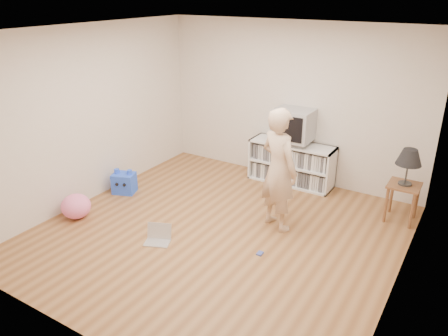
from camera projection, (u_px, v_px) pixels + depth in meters
ground at (218, 233)px, 5.86m from camera, size 4.50×4.50×0.00m
walls at (218, 141)px, 5.36m from camera, size 4.52×4.52×2.60m
ceiling at (217, 31)px, 4.86m from camera, size 4.50×4.50×0.01m
media_unit at (292, 163)px, 7.25m from camera, size 1.40×0.45×0.70m
dvd_deck at (293, 141)px, 7.09m from camera, size 0.45×0.35×0.07m
crt_tv at (294, 124)px, 6.97m from camera, size 0.60×0.53×0.50m
side_table at (403, 193)px, 6.03m from camera, size 0.42×0.42×0.55m
table_lamp at (409, 158)px, 5.83m from camera, size 0.34×0.34×0.52m
person at (279, 170)px, 5.72m from camera, size 0.72×0.61×1.68m
laptop at (158, 237)px, 5.65m from camera, size 0.39×0.36×0.22m
playing_cards at (260, 253)px, 5.39m from camera, size 0.07×0.09×0.02m
plush_blue at (124, 183)px, 6.96m from camera, size 0.41×0.37×0.39m
plush_pink at (76, 206)px, 6.19m from camera, size 0.47×0.47×0.35m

